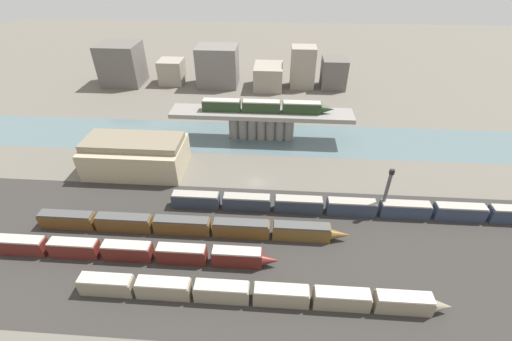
{
  "coord_description": "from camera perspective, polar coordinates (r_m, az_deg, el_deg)",
  "views": [
    {
      "loc": [
        5.19,
        -74.11,
        56.08
      ],
      "look_at": [
        0.0,
        0.12,
        3.87
      ],
      "focal_mm": 24.0,
      "sensor_mm": 36.0,
      "label": 1
    }
  ],
  "objects": [
    {
      "name": "bridge",
      "position": [
        110.11,
        0.88,
        8.49
      ],
      "size": [
        57.38,
        8.66,
        9.67
      ],
      "color": "gray",
      "rests_on": "ground"
    },
    {
      "name": "city_block_tall",
      "position": [
        155.65,
        12.82,
        15.54
      ],
      "size": [
        10.35,
        10.84,
        12.45
      ],
      "primitive_type": "cube",
      "color": "#605B56",
      "rests_on": "ground"
    },
    {
      "name": "ground_plane",
      "position": [
        93.08,
        -0.01,
        -1.99
      ],
      "size": [
        400.0,
        400.0,
        0.0
      ],
      "primitive_type": "plane",
      "color": "#666056"
    },
    {
      "name": "city_block_center",
      "position": [
        154.93,
        -6.39,
        16.91
      ],
      "size": [
        17.07,
        12.95,
        16.73
      ],
      "primitive_type": "cube",
      "color": "slate",
      "rests_on": "ground"
    },
    {
      "name": "city_block_right",
      "position": [
        152.27,
        2.06,
        15.38
      ],
      "size": [
        11.98,
        15.0,
        9.73
      ],
      "primitive_type": "cube",
      "color": "gray",
      "rests_on": "ground"
    },
    {
      "name": "train_on_bridge",
      "position": [
        108.09,
        1.7,
        10.62
      ],
      "size": [
        40.96,
        2.96,
        3.54
      ],
      "color": "#23381E",
      "rests_on": "bridge"
    },
    {
      "name": "train_yard_mid",
      "position": [
        76.69,
        -19.85,
        -12.57
      ],
      "size": [
        59.08,
        2.63,
        4.02
      ],
      "color": "#5B1E19",
      "rests_on": "ground"
    },
    {
      "name": "warehouse_building",
      "position": [
        101.63,
        -19.38,
        2.48
      ],
      "size": [
        27.02,
        14.96,
        9.82
      ],
      "color": "tan",
      "rests_on": "ground"
    },
    {
      "name": "signal_tower",
      "position": [
        84.92,
        20.88,
        -3.42
      ],
      "size": [
        1.0,
        0.82,
        12.84
      ],
      "color": "#4C4C51",
      "rests_on": "ground"
    },
    {
      "name": "river_water",
      "position": [
        113.33,
        0.85,
        5.4
      ],
      "size": [
        320.0,
        20.89,
        0.01
      ],
      "primitive_type": "cube",
      "color": "slate",
      "rests_on": "ground"
    },
    {
      "name": "train_yard_near",
      "position": [
        66.21,
        0.25,
        -19.86
      ],
      "size": [
        67.9,
        2.8,
        3.86
      ],
      "color": "gray",
      "rests_on": "ground"
    },
    {
      "name": "city_block_left",
      "position": [
        161.7,
        -13.85,
        15.71
      ],
      "size": [
        10.3,
        9.92,
        10.24
      ],
      "primitive_type": "cube",
      "color": "gray",
      "rests_on": "ground"
    },
    {
      "name": "train_yard_far",
      "position": [
        79.04,
        -11.26,
        -9.04
      ],
      "size": [
        70.24,
        2.71,
        3.95
      ],
      "color": "brown",
      "rests_on": "ground"
    },
    {
      "name": "city_block_far_right",
      "position": [
        153.22,
        7.79,
        16.69
      ],
      "size": [
        10.19,
        8.78,
        17.15
      ],
      "primitive_type": "cube",
      "color": "gray",
      "rests_on": "ground"
    },
    {
      "name": "city_block_far_left",
      "position": [
        166.47,
        -21.49,
        16.18
      ],
      "size": [
        16.9,
        14.48,
        17.23
      ],
      "primitive_type": "cube",
      "color": "#605B56",
      "rests_on": "ground"
    },
    {
      "name": "railbed_yard",
      "position": [
        75.38,
        -1.31,
        -13.02
      ],
      "size": [
        280.0,
        42.0,
        0.01
      ],
      "primitive_type": "cube",
      "color": "#33302D",
      "rests_on": "ground"
    },
    {
      "name": "train_yard_outer",
      "position": [
        85.57,
        16.38,
        -5.92
      ],
      "size": [
        90.89,
        2.72,
        3.98
      ],
      "color": "#2D384C",
      "rests_on": "ground"
    }
  ]
}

